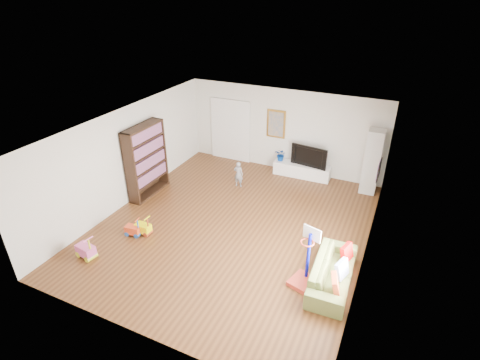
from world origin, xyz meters
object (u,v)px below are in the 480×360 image
at_px(sofa, 333,272).
at_px(bookshelf, 146,161).
at_px(basketball_hoop, 304,259).
at_px(media_console, 302,170).

bearing_deg(sofa, bookshelf, 73.35).
bearing_deg(basketball_hoop, sofa, 43.28).
relative_size(media_console, basketball_hoop, 1.37).
height_order(sofa, basketball_hoop, basketball_hoop).
height_order(bookshelf, sofa, bookshelf).
distance_m(media_console, sofa, 4.88).
height_order(media_console, bookshelf, bookshelf).
xyz_separation_m(bookshelf, basketball_hoop, (5.22, -1.78, -0.40)).
bearing_deg(basketball_hoop, bookshelf, 177.23).
xyz_separation_m(media_console, bookshelf, (-3.80, -2.96, 0.85)).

